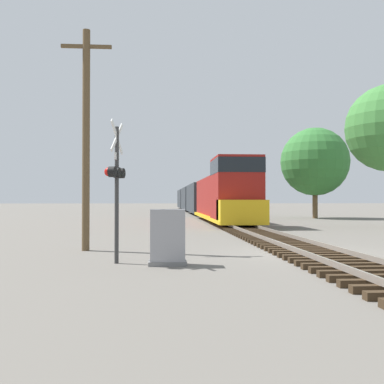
{
  "coord_description": "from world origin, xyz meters",
  "views": [
    {
      "loc": [
        -4.99,
        -14.79,
        1.82
      ],
      "look_at": [
        -3.67,
        3.76,
        2.14
      ],
      "focal_mm": 42.0,
      "sensor_mm": 36.0,
      "label": 1
    }
  ],
  "objects": [
    {
      "name": "rail_track_bed",
      "position": [
        0.0,
        -0.0,
        0.14
      ],
      "size": [
        2.6,
        160.0,
        0.31
      ],
      "color": "#382819",
      "rests_on": "ground"
    },
    {
      "name": "ground_plane",
      "position": [
        0.0,
        0.0,
        0.0
      ],
      "size": [
        400.0,
        400.0,
        0.0
      ],
      "primitive_type": "plane",
      "color": "#666059"
    },
    {
      "name": "crossing_signal_near",
      "position": [
        -6.26,
        -1.82,
        2.44
      ],
      "size": [
        0.53,
        1.01,
        4.08
      ],
      "rotation": [
        0.0,
        0.0,
        -1.83
      ],
      "color": "#333333",
      "rests_on": "ground"
    },
    {
      "name": "tree_mid_background",
      "position": [
        10.12,
        28.03,
        5.52
      ],
      "size": [
        6.64,
        6.64,
        8.85
      ],
      "color": "brown",
      "rests_on": "ground"
    },
    {
      "name": "relay_cabinet",
      "position": [
        -4.78,
        -2.27,
        0.77
      ],
      "size": [
        1.05,
        0.61,
        1.55
      ],
      "color": "slate",
      "rests_on": "ground"
    },
    {
      "name": "utility_pole",
      "position": [
        -7.64,
        1.49,
        4.12
      ],
      "size": [
        1.8,
        0.27,
        7.94
      ],
      "color": "brown",
      "rests_on": "ground"
    },
    {
      "name": "freight_train",
      "position": [
        0.0,
        43.96,
        1.96
      ],
      "size": [
        2.97,
        67.7,
        4.6
      ],
      "color": "maroon",
      "rests_on": "ground"
    }
  ]
}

